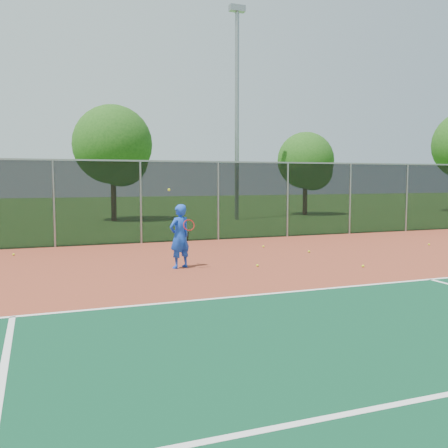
% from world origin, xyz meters
% --- Properties ---
extents(court_apron, '(30.00, 20.00, 0.02)m').
position_xyz_m(court_apron, '(0.00, 2.00, 0.01)').
color(court_apron, '#953D26').
rests_on(court_apron, ground).
extents(fence_back, '(30.00, 0.06, 3.03)m').
position_xyz_m(fence_back, '(0.00, 12.00, 1.56)').
color(fence_back, black).
rests_on(fence_back, court_apron).
extents(tennis_player, '(0.72, 0.72, 2.10)m').
position_xyz_m(tennis_player, '(-3.06, 6.55, 0.87)').
color(tennis_player, blue).
rests_on(tennis_player, court_apron).
extents(practice_ball_0, '(0.07, 0.07, 0.07)m').
position_xyz_m(practice_ball_0, '(-1.06, 6.01, 0.06)').
color(practice_ball_0, '#CDE11A').
rests_on(practice_ball_0, court_apron).
extents(practice_ball_1, '(0.07, 0.07, 0.07)m').
position_xyz_m(practice_ball_1, '(1.55, 7.77, 0.06)').
color(practice_ball_1, '#CDE11A').
rests_on(practice_ball_1, court_apron).
extents(practice_ball_2, '(0.07, 0.07, 0.07)m').
position_xyz_m(practice_ball_2, '(-7.27, 10.42, 0.06)').
color(practice_ball_2, '#CDE11A').
rests_on(practice_ball_2, court_apron).
extents(practice_ball_6, '(0.07, 0.07, 0.07)m').
position_xyz_m(practice_ball_6, '(6.41, 7.78, 0.06)').
color(practice_ball_6, '#CDE11A').
rests_on(practice_ball_6, court_apron).
extents(practice_ball_7, '(0.07, 0.07, 0.07)m').
position_xyz_m(practice_ball_7, '(0.70, 9.37, 0.06)').
color(practice_ball_7, '#CDE11A').
rests_on(practice_ball_7, court_apron).
extents(practice_ball_8, '(0.07, 0.07, 0.07)m').
position_xyz_m(practice_ball_8, '(1.54, 4.93, 0.06)').
color(practice_ball_8, '#CDE11A').
rests_on(practice_ball_8, court_apron).
extents(floodlight_n, '(0.90, 0.40, 12.07)m').
position_xyz_m(floodlight_n, '(4.32, 20.76, 6.81)').
color(floodlight_n, gray).
rests_on(floodlight_n, ground).
extents(tree_back_left, '(4.42, 4.42, 6.49)m').
position_xyz_m(tree_back_left, '(-2.38, 22.40, 4.07)').
color(tree_back_left, '#372014').
rests_on(tree_back_left, ground).
extents(tree_back_mid, '(3.68, 3.68, 5.40)m').
position_xyz_m(tree_back_mid, '(10.04, 22.62, 3.39)').
color(tree_back_mid, '#372014').
rests_on(tree_back_mid, ground).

